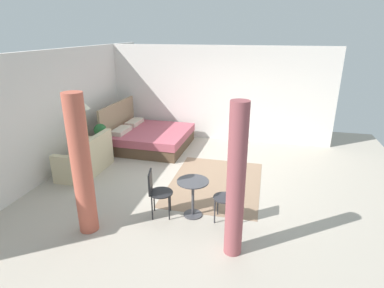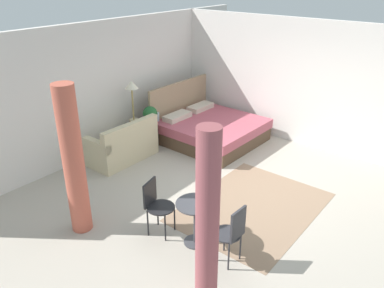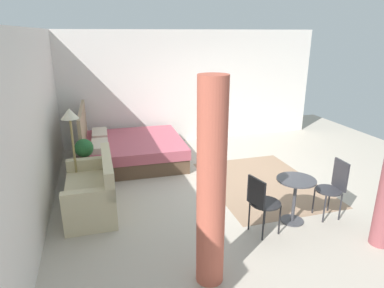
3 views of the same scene
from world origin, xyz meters
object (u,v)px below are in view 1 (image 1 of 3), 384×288
(floor_lamp, at_px, (85,115))
(vase, at_px, (105,133))
(couch, at_px, (86,160))
(potted_plant, at_px, (100,131))
(balcony_table, at_px, (193,192))
(cafe_chair_near_window, at_px, (230,194))
(cafe_chair_near_couch, at_px, (156,189))
(nightstand, at_px, (104,147))
(bed, at_px, (149,137))

(floor_lamp, bearing_deg, vase, -13.35)
(couch, height_order, floor_lamp, floor_lamp)
(potted_plant, distance_m, balcony_table, 3.61)
(cafe_chair_near_window, distance_m, cafe_chair_near_couch, 1.28)
(couch, distance_m, cafe_chair_near_couch, 2.58)
(vase, xyz_separation_m, cafe_chair_near_window, (-2.34, -3.58, -0.06))
(balcony_table, height_order, cafe_chair_near_window, cafe_chair_near_window)
(couch, relative_size, nightstand, 2.60)
(floor_lamp, xyz_separation_m, cafe_chair_near_window, (-1.76, -3.72, -0.69))
(couch, relative_size, vase, 6.50)
(floor_lamp, height_order, cafe_chair_near_window, floor_lamp)
(bed, height_order, balcony_table, bed)
(vase, bearing_deg, couch, -174.37)
(floor_lamp, relative_size, balcony_table, 2.25)
(bed, distance_m, vase, 1.24)
(couch, distance_m, vase, 1.18)
(floor_lamp, bearing_deg, bed, -37.36)
(potted_plant, bearing_deg, cafe_chair_near_couch, -134.31)
(vase, bearing_deg, floor_lamp, 166.65)
(potted_plant, distance_m, cafe_chair_near_window, 4.16)
(cafe_chair_near_couch, bearing_deg, bed, 23.26)
(balcony_table, bearing_deg, couch, 67.37)
(nightstand, height_order, vase, vase)
(couch, distance_m, balcony_table, 3.07)
(nightstand, height_order, balcony_table, balcony_table)
(potted_plant, bearing_deg, floor_lamp, 157.76)
(cafe_chair_near_window, height_order, cafe_chair_near_couch, cafe_chair_near_window)
(couch, distance_m, cafe_chair_near_window, 3.68)
(couch, height_order, potted_plant, potted_plant)
(nightstand, relative_size, cafe_chair_near_couch, 0.63)
(nightstand, relative_size, potted_plant, 1.29)
(bed, height_order, cafe_chair_near_window, bed)
(cafe_chair_near_window, bearing_deg, bed, 40.47)
(couch, relative_size, cafe_chair_near_window, 1.57)
(potted_plant, bearing_deg, nightstand, 8.05)
(couch, xyz_separation_m, nightstand, (1.02, 0.12, -0.07))
(couch, height_order, cafe_chair_near_couch, couch)
(cafe_chair_near_window, bearing_deg, cafe_chair_near_couch, 95.68)
(balcony_table, bearing_deg, cafe_chair_near_window, -92.22)
(nightstand, bearing_deg, balcony_table, -126.73)
(nightstand, bearing_deg, couch, -173.45)
(bed, xyz_separation_m, cafe_chair_near_window, (-3.13, -2.67, 0.25))
(potted_plant, distance_m, vase, 0.26)
(potted_plant, xyz_separation_m, balcony_table, (-2.10, -2.93, -0.26))
(nightstand, distance_m, potted_plant, 0.50)
(floor_lamp, xyz_separation_m, cafe_chair_near_couch, (-1.89, -2.45, -0.70))
(floor_lamp, bearing_deg, cafe_chair_near_couch, -127.64)
(cafe_chair_near_window, xyz_separation_m, cafe_chair_near_couch, (-0.13, 1.27, -0.01))
(vase, xyz_separation_m, cafe_chair_near_couch, (-2.47, -2.31, -0.07))
(vase, xyz_separation_m, floor_lamp, (-0.58, 0.14, 0.63))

